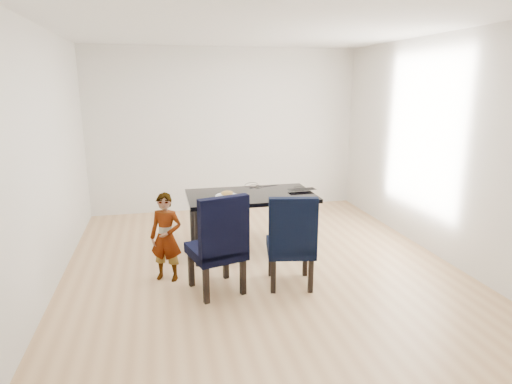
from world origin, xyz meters
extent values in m
cube|color=tan|center=(0.00, 0.00, -0.01)|extent=(4.50, 5.00, 0.01)
cube|color=white|center=(0.00, 0.00, 2.71)|extent=(4.50, 5.00, 0.01)
cube|color=silver|center=(0.00, 2.50, 1.35)|extent=(4.50, 0.01, 2.70)
cube|color=silver|center=(0.00, -2.50, 1.35)|extent=(4.50, 0.01, 2.70)
cube|color=white|center=(-2.25, 0.00, 1.35)|extent=(0.01, 5.00, 2.70)
cube|color=silver|center=(2.25, 0.00, 1.35)|extent=(0.01, 5.00, 2.70)
cube|color=black|center=(0.00, 0.50, 0.38)|extent=(1.60, 0.90, 0.75)
cube|color=black|center=(-0.59, -0.53, 0.53)|extent=(0.63, 0.65, 1.06)
cube|color=black|center=(0.20, -0.56, 0.51)|extent=(0.58, 0.59, 1.02)
imported|color=orange|center=(-1.08, -0.15, 0.49)|extent=(0.42, 0.36, 0.98)
cylinder|color=silver|center=(-0.32, 0.44, 0.76)|extent=(0.31, 0.31, 0.02)
ellipsoid|color=olive|center=(-0.32, 0.43, 0.80)|extent=(0.17, 0.12, 0.06)
imported|color=black|center=(0.68, 0.55, 0.76)|extent=(0.37, 0.25, 0.03)
torus|color=black|center=(0.14, 0.85, 0.75)|extent=(0.18, 0.18, 0.01)
camera|label=1|loc=(-1.10, -4.64, 2.10)|focal=30.00mm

